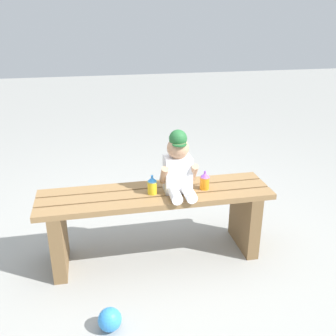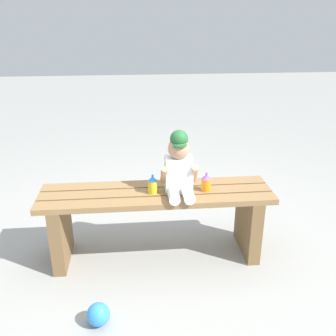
{
  "view_description": "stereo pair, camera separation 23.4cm",
  "coord_description": "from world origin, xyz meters",
  "px_view_note": "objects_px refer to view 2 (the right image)",
  "views": [
    {
      "loc": [
        -0.36,
        -2.17,
        1.54
      ],
      "look_at": [
        0.07,
        -0.05,
        0.66
      ],
      "focal_mm": 41.08,
      "sensor_mm": 36.0,
      "label": 1
    },
    {
      "loc": [
        -0.13,
        -2.21,
        1.54
      ],
      "look_at": [
        0.07,
        -0.05,
        0.66
      ],
      "focal_mm": 41.08,
      "sensor_mm": 36.0,
      "label": 2
    }
  ],
  "objects_px": {
    "child_figure": "(179,166)",
    "sippy_cup_left": "(153,184)",
    "toy_ball": "(98,314)",
    "park_bench": "(156,213)",
    "sippy_cup_right": "(206,182)"
  },
  "relations": [
    {
      "from": "park_bench",
      "to": "toy_ball",
      "type": "height_order",
      "value": "park_bench"
    },
    {
      "from": "park_bench",
      "to": "toy_ball",
      "type": "bearing_deg",
      "value": -120.12
    },
    {
      "from": "child_figure",
      "to": "park_bench",
      "type": "bearing_deg",
      "value": 170.64
    },
    {
      "from": "sippy_cup_right",
      "to": "toy_ball",
      "type": "bearing_deg",
      "value": -138.71
    },
    {
      "from": "child_figure",
      "to": "sippy_cup_left",
      "type": "height_order",
      "value": "child_figure"
    },
    {
      "from": "child_figure",
      "to": "sippy_cup_right",
      "type": "relative_size",
      "value": 3.26
    },
    {
      "from": "sippy_cup_right",
      "to": "toy_ball",
      "type": "distance_m",
      "value": 1.01
    },
    {
      "from": "park_bench",
      "to": "child_figure",
      "type": "xyz_separation_m",
      "value": [
        0.14,
        -0.02,
        0.33
      ]
    },
    {
      "from": "park_bench",
      "to": "toy_ball",
      "type": "distance_m",
      "value": 0.74
    },
    {
      "from": "toy_ball",
      "to": "park_bench",
      "type": "bearing_deg",
      "value": 59.88
    },
    {
      "from": "toy_ball",
      "to": "sippy_cup_right",
      "type": "bearing_deg",
      "value": 41.29
    },
    {
      "from": "sippy_cup_left",
      "to": "toy_ball",
      "type": "height_order",
      "value": "sippy_cup_left"
    },
    {
      "from": "sippy_cup_right",
      "to": "toy_ball",
      "type": "relative_size",
      "value": 1.0
    },
    {
      "from": "park_bench",
      "to": "sippy_cup_left",
      "type": "relative_size",
      "value": 11.97
    },
    {
      "from": "sippy_cup_left",
      "to": "park_bench",
      "type": "bearing_deg",
      "value": 33.76
    }
  ]
}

